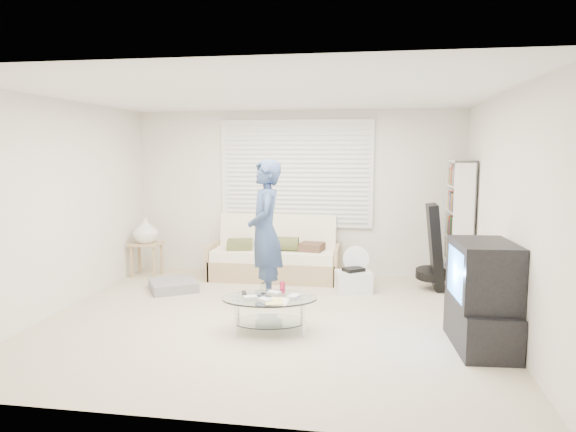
% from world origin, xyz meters
% --- Properties ---
extents(ground, '(5.00, 5.00, 0.00)m').
position_xyz_m(ground, '(0.00, 0.00, 0.00)').
color(ground, '#BCAE92').
rests_on(ground, ground).
extents(room_shell, '(5.02, 4.52, 2.51)m').
position_xyz_m(room_shell, '(0.00, 0.48, 1.63)').
color(room_shell, silver).
rests_on(room_shell, ground).
extents(window_blinds, '(2.32, 0.08, 1.62)m').
position_xyz_m(window_blinds, '(0.00, 2.20, 1.55)').
color(window_blinds, silver).
rests_on(window_blinds, ground).
extents(futon_sofa, '(1.92, 0.77, 0.94)m').
position_xyz_m(futon_sofa, '(-0.27, 1.87, 0.31)').
color(futon_sofa, tan).
rests_on(futon_sofa, ground).
extents(grey_floor_pillow, '(0.82, 0.82, 0.13)m').
position_xyz_m(grey_floor_pillow, '(-1.52, 0.99, 0.07)').
color(grey_floor_pillow, slate).
rests_on(grey_floor_pillow, ground).
extents(side_table, '(0.45, 0.36, 0.89)m').
position_xyz_m(side_table, '(-2.22, 1.69, 0.66)').
color(side_table, tan).
rests_on(side_table, ground).
extents(bookshelf, '(0.28, 0.75, 1.77)m').
position_xyz_m(bookshelf, '(2.32, 1.72, 0.89)').
color(bookshelf, white).
rests_on(bookshelf, ground).
extents(guitar_case, '(0.42, 0.43, 1.16)m').
position_xyz_m(guitar_case, '(2.00, 1.58, 0.51)').
color(guitar_case, black).
rests_on(guitar_case, ground).
extents(floor_fan, '(0.37, 0.24, 0.60)m').
position_xyz_m(floor_fan, '(0.94, 1.48, 0.35)').
color(floor_fan, white).
rests_on(floor_fan, ground).
extents(storage_bin, '(0.53, 0.43, 0.33)m').
position_xyz_m(storage_bin, '(0.92, 1.30, 0.15)').
color(storage_bin, white).
rests_on(storage_bin, ground).
extents(tv_unit, '(0.58, 0.99, 1.04)m').
position_xyz_m(tv_unit, '(2.20, -0.49, 0.50)').
color(tv_unit, black).
rests_on(tv_unit, ground).
extents(coffee_table, '(1.10, 0.81, 0.49)m').
position_xyz_m(coffee_table, '(0.10, -0.40, 0.30)').
color(coffee_table, silver).
rests_on(coffee_table, ground).
extents(standing_person, '(0.57, 0.74, 1.79)m').
position_xyz_m(standing_person, '(-0.16, 0.61, 0.90)').
color(standing_person, navy).
rests_on(standing_person, ground).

